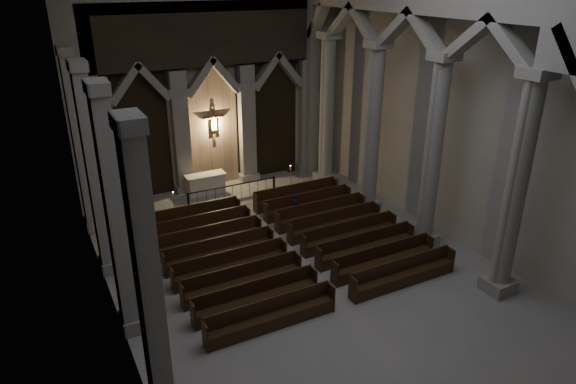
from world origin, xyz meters
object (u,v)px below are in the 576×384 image
at_px(pews, 286,245).
at_px(worshipper, 296,206).
at_px(altar, 206,184).
at_px(candle_stand_right, 290,185).
at_px(candle_stand_left, 175,210).
at_px(altar_rail, 233,190).

bearing_deg(pews, worshipper, 54.46).
bearing_deg(altar, worshipper, -58.01).
bearing_deg(altar, candle_stand_right, -21.00).
xyz_separation_m(candle_stand_left, pews, (3.13, -5.43, -0.03)).
height_order(altar, altar_rail, altar).
relative_size(altar_rail, candle_stand_right, 3.16).
bearing_deg(altar, candle_stand_left, -141.06).
relative_size(candle_stand_left, pews, 0.13).
relative_size(altar_rail, pews, 0.47).
relative_size(pews, worshipper, 7.95).
distance_m(altar_rail, pews, 5.86).
bearing_deg(worshipper, candle_stand_right, 45.28).
height_order(altar_rail, candle_stand_right, candle_stand_right).
xyz_separation_m(candle_stand_left, worshipper, (5.02, -2.79, 0.27)).
xyz_separation_m(candle_stand_right, pews, (-3.16, -5.62, -0.08)).
height_order(altar, pews, altar).
height_order(candle_stand_left, pews, candle_stand_left).
relative_size(candle_stand_right, pews, 0.15).
bearing_deg(candle_stand_left, candle_stand_right, 1.66).
height_order(candle_stand_right, worshipper, candle_stand_right).
bearing_deg(candle_stand_right, altar, 159.00).
xyz_separation_m(altar, pews, (0.95, -7.19, -0.34)).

